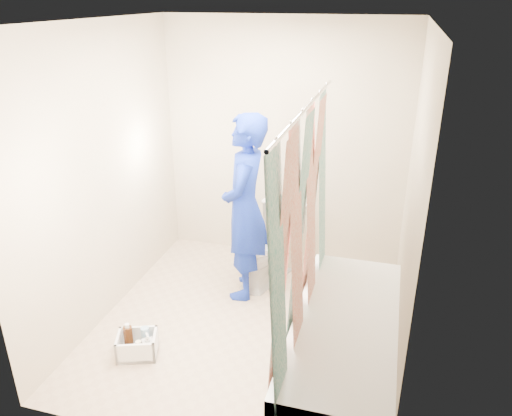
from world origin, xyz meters
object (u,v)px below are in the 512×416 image
(bathtub, at_px, (344,347))
(cleaning_caddy, at_px, (139,345))
(toilet, at_px, (267,246))
(plumber, at_px, (245,208))

(bathtub, bearing_deg, cleaning_caddy, -173.32)
(bathtub, distance_m, cleaning_caddy, 1.55)
(bathtub, xyz_separation_m, cleaning_caddy, (-1.53, -0.18, -0.18))
(toilet, relative_size, cleaning_caddy, 2.09)
(toilet, xyz_separation_m, plumber, (-0.14, -0.24, 0.47))
(plumber, height_order, cleaning_caddy, plumber)
(toilet, relative_size, plumber, 0.45)
(bathtub, relative_size, plumber, 1.04)
(plumber, bearing_deg, bathtub, 43.33)
(bathtub, relative_size, toilet, 2.33)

